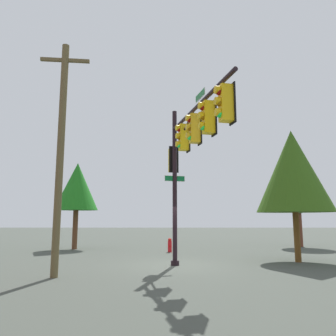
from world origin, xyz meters
The scene contains 7 objects.
ground_plane centered at (0.00, 0.00, 0.00)m, with size 120.00×120.00×0.00m, color #424840.
signal_pole_assembly centered at (2.09, 0.54, 4.85)m, with size 6.74×2.16×6.89m.
utility_pole centered at (3.01, -4.16, 4.40)m, with size 0.32×1.80×8.49m.
fire_hydrant centered at (-5.59, -0.24, 0.41)m, with size 0.33×0.24×0.83m.
tree_near centered at (-1.10, 5.72, 4.27)m, with size 3.58×3.58×6.27m.
tree_mid centered at (-7.41, -6.53, 4.12)m, with size 2.87×2.87×5.75m.
tree_far centered at (-9.50, 9.13, 3.97)m, with size 3.25×3.25×5.62m.
Camera 1 is at (14.47, -0.17, 1.98)m, focal length 34.81 mm.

